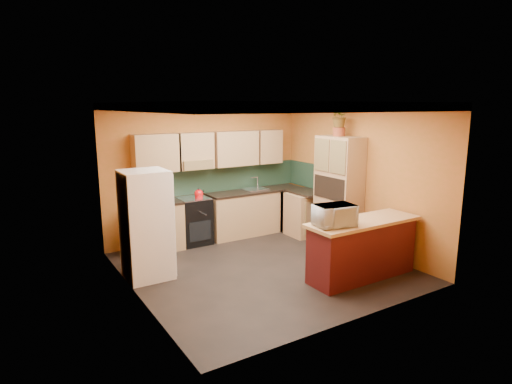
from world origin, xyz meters
TOP-DOWN VIEW (x-y plane):
  - room_shell at (0.02, 0.28)m, footprint 4.24×4.24m
  - base_cabinets_back at (0.17, 1.80)m, footprint 3.65×0.60m
  - countertop_back at (0.17, 1.80)m, footprint 3.65×0.62m
  - stove at (-0.45, 1.80)m, footprint 0.58×0.58m
  - kettle at (-0.35, 1.75)m, footprint 0.21×0.21m
  - sink at (0.95, 1.80)m, footprint 0.48×0.40m
  - base_cabinets_right at (1.80, 1.10)m, footprint 0.60×0.80m
  - countertop_right at (1.80, 1.10)m, footprint 0.62×0.80m
  - fridge at (-1.75, 0.63)m, footprint 0.68×0.66m
  - pantry at (1.85, 0.24)m, footprint 0.48×0.90m
  - fern_pot at (1.85, 0.29)m, footprint 0.22×0.22m
  - fern at (1.85, 0.29)m, footprint 0.42×0.38m
  - breakfast_bar at (1.09, -1.15)m, footprint 1.80×0.55m
  - bar_top at (1.09, -1.15)m, footprint 1.90×0.65m
  - microwave at (0.49, -1.15)m, footprint 0.62×0.47m

SIDE VIEW (x-z plane):
  - base_cabinets_back at x=0.17m, z-range 0.00..0.88m
  - base_cabinets_right at x=1.80m, z-range 0.00..0.88m
  - breakfast_bar at x=1.09m, z-range 0.00..0.88m
  - stove at x=-0.45m, z-range 0.00..0.91m
  - fridge at x=-1.75m, z-range 0.00..1.70m
  - countertop_back at x=0.17m, z-range 0.88..0.92m
  - countertop_right at x=1.80m, z-range 0.88..0.92m
  - bar_top at x=1.09m, z-range 0.88..0.93m
  - sink at x=0.95m, z-range 0.92..0.95m
  - kettle at x=-0.35m, z-range 0.91..1.09m
  - pantry at x=1.85m, z-range 0.00..2.10m
  - microwave at x=0.49m, z-range 0.93..1.25m
  - room_shell at x=0.02m, z-range 0.73..3.45m
  - fern_pot at x=1.85m, z-range 2.10..2.26m
  - fern at x=1.85m, z-range 2.26..2.69m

